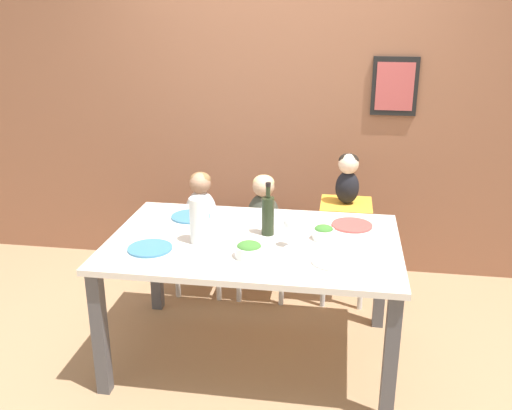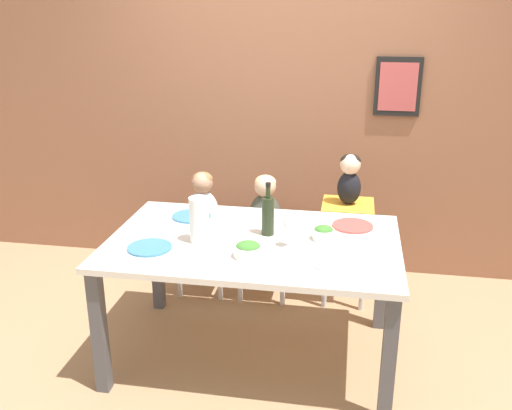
{
  "view_description": "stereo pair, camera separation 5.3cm",
  "coord_description": "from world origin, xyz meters",
  "px_view_note": "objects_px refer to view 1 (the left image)",
  "views": [
    {
      "loc": [
        0.47,
        -2.93,
        2.03
      ],
      "look_at": [
        0.0,
        0.08,
        0.94
      ],
      "focal_mm": 40.0,
      "sensor_mm": 36.0,
      "label": 1
    },
    {
      "loc": [
        0.52,
        -2.93,
        2.03
      ],
      "look_at": [
        0.0,
        0.08,
        0.94
      ],
      "focal_mm": 40.0,
      "sensor_mm": 36.0,
      "label": 2
    }
  ],
  "objects_px": {
    "wine_bottle": "(268,214)",
    "paper_towel_roll": "(199,220)",
    "chair_far_left": "(202,242)",
    "salad_bowl_small": "(324,232)",
    "dinner_plate_back_left": "(191,217)",
    "chair_right_highchair": "(345,225)",
    "dinner_plate_front_left": "(150,248)",
    "salad_bowl_large": "(249,250)",
    "dinner_plate_back_right": "(352,225)",
    "person_child_left": "(201,203)",
    "chair_far_center": "(263,246)",
    "person_child_center": "(263,206)",
    "person_baby_right": "(348,176)",
    "dinner_plate_front_right": "(335,261)",
    "wine_glass_near": "(290,225)"
  },
  "relations": [
    {
      "from": "chair_right_highchair",
      "to": "salad_bowl_small",
      "type": "height_order",
      "value": "salad_bowl_small"
    },
    {
      "from": "person_baby_right",
      "to": "chair_far_center",
      "type": "bearing_deg",
      "value": -179.84
    },
    {
      "from": "chair_far_left",
      "to": "salad_bowl_small",
      "type": "xyz_separation_m",
      "value": [
        0.9,
        -0.72,
        0.43
      ]
    },
    {
      "from": "salad_bowl_small",
      "to": "dinner_plate_back_left",
      "type": "bearing_deg",
      "value": 165.27
    },
    {
      "from": "person_child_left",
      "to": "person_baby_right",
      "type": "relative_size",
      "value": 1.32
    },
    {
      "from": "chair_far_left",
      "to": "chair_right_highchair",
      "type": "relative_size",
      "value": 0.61
    },
    {
      "from": "person_child_center",
      "to": "paper_towel_roll",
      "type": "relative_size",
      "value": 1.77
    },
    {
      "from": "person_baby_right",
      "to": "wine_bottle",
      "type": "height_order",
      "value": "person_baby_right"
    },
    {
      "from": "chair_far_center",
      "to": "dinner_plate_front_left",
      "type": "height_order",
      "value": "dinner_plate_front_left"
    },
    {
      "from": "chair_right_highchair",
      "to": "dinner_plate_front_left",
      "type": "height_order",
      "value": "dinner_plate_front_left"
    },
    {
      "from": "person_child_center",
      "to": "dinner_plate_front_left",
      "type": "relative_size",
      "value": 1.89
    },
    {
      "from": "paper_towel_roll",
      "to": "wine_glass_near",
      "type": "relative_size",
      "value": 1.49
    },
    {
      "from": "person_child_center",
      "to": "salad_bowl_large",
      "type": "xyz_separation_m",
      "value": [
        0.07,
        -1.03,
        0.13
      ]
    },
    {
      "from": "paper_towel_roll",
      "to": "chair_far_center",
      "type": "bearing_deg",
      "value": 75.12
    },
    {
      "from": "chair_far_left",
      "to": "dinner_plate_front_right",
      "type": "height_order",
      "value": "dinner_plate_front_right"
    },
    {
      "from": "chair_far_left",
      "to": "salad_bowl_small",
      "type": "height_order",
      "value": "salad_bowl_small"
    },
    {
      "from": "dinner_plate_front_right",
      "to": "dinner_plate_back_left",
      "type": "bearing_deg",
      "value": 150.18
    },
    {
      "from": "salad_bowl_small",
      "to": "dinner_plate_back_left",
      "type": "height_order",
      "value": "salad_bowl_small"
    },
    {
      "from": "salad_bowl_small",
      "to": "salad_bowl_large",
      "type": "bearing_deg",
      "value": -141.42
    },
    {
      "from": "person_child_left",
      "to": "chair_right_highchair",
      "type": "bearing_deg",
      "value": -0.06
    },
    {
      "from": "person_child_left",
      "to": "salad_bowl_large",
      "type": "xyz_separation_m",
      "value": [
        0.52,
        -1.03,
        0.13
      ]
    },
    {
      "from": "chair_far_left",
      "to": "wine_glass_near",
      "type": "relative_size",
      "value": 2.55
    },
    {
      "from": "chair_right_highchair",
      "to": "wine_bottle",
      "type": "bearing_deg",
      "value": -122.47
    },
    {
      "from": "chair_far_center",
      "to": "wine_bottle",
      "type": "xyz_separation_m",
      "value": [
        0.13,
        -0.7,
        0.51
      ]
    },
    {
      "from": "person_child_left",
      "to": "chair_far_center",
      "type": "bearing_deg",
      "value": -0.14
    },
    {
      "from": "person_child_left",
      "to": "dinner_plate_front_left",
      "type": "xyz_separation_m",
      "value": [
        -0.03,
        -1.01,
        0.09
      ]
    },
    {
      "from": "wine_bottle",
      "to": "salad_bowl_large",
      "type": "relative_size",
      "value": 2.07
    },
    {
      "from": "dinner_plate_back_right",
      "to": "chair_far_left",
      "type": "bearing_deg",
      "value": 154.83
    },
    {
      "from": "dinner_plate_front_left",
      "to": "salad_bowl_small",
      "type": "bearing_deg",
      "value": 17.34
    },
    {
      "from": "chair_far_left",
      "to": "person_child_left",
      "type": "height_order",
      "value": "person_child_left"
    },
    {
      "from": "chair_far_left",
      "to": "paper_towel_roll",
      "type": "distance_m",
      "value": 1.04
    },
    {
      "from": "paper_towel_roll",
      "to": "salad_bowl_large",
      "type": "bearing_deg",
      "value": -26.63
    },
    {
      "from": "salad_bowl_small",
      "to": "wine_bottle",
      "type": "bearing_deg",
      "value": 175.97
    },
    {
      "from": "chair_right_highchair",
      "to": "person_child_left",
      "type": "xyz_separation_m",
      "value": [
        -1.03,
        0.0,
        0.11
      ]
    },
    {
      "from": "person_baby_right",
      "to": "dinner_plate_back_right",
      "type": "bearing_deg",
      "value": -85.95
    },
    {
      "from": "paper_towel_roll",
      "to": "dinner_plate_back_right",
      "type": "height_order",
      "value": "paper_towel_roll"
    },
    {
      "from": "chair_far_center",
      "to": "dinner_plate_front_right",
      "type": "relative_size",
      "value": 1.83
    },
    {
      "from": "chair_right_highchair",
      "to": "dinner_plate_front_left",
      "type": "relative_size",
      "value": 3.02
    },
    {
      "from": "chair_far_center",
      "to": "dinner_plate_back_right",
      "type": "bearing_deg",
      "value": -39.28
    },
    {
      "from": "chair_far_center",
      "to": "person_child_center",
      "type": "distance_m",
      "value": 0.3
    },
    {
      "from": "wine_glass_near",
      "to": "person_child_left",
      "type": "bearing_deg",
      "value": 130.02
    },
    {
      "from": "chair_far_center",
      "to": "person_child_left",
      "type": "xyz_separation_m",
      "value": [
        -0.45,
        0.0,
        0.3
      ]
    },
    {
      "from": "wine_bottle",
      "to": "paper_towel_roll",
      "type": "bearing_deg",
      "value": -154.58
    },
    {
      "from": "chair_far_center",
      "to": "wine_glass_near",
      "type": "bearing_deg",
      "value": -72.53
    },
    {
      "from": "person_baby_right",
      "to": "wine_glass_near",
      "type": "bearing_deg",
      "value": -109.49
    },
    {
      "from": "chair_far_center",
      "to": "wine_glass_near",
      "type": "xyz_separation_m",
      "value": [
        0.27,
        -0.86,
        0.51
      ]
    },
    {
      "from": "wine_bottle",
      "to": "dinner_plate_front_left",
      "type": "distance_m",
      "value": 0.69
    },
    {
      "from": "dinner_plate_back_left",
      "to": "dinner_plate_back_right",
      "type": "relative_size",
      "value": 1.0
    },
    {
      "from": "paper_towel_roll",
      "to": "dinner_plate_back_left",
      "type": "height_order",
      "value": "paper_towel_roll"
    },
    {
      "from": "chair_far_left",
      "to": "salad_bowl_small",
      "type": "relative_size",
      "value": 3.59
    }
  ]
}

